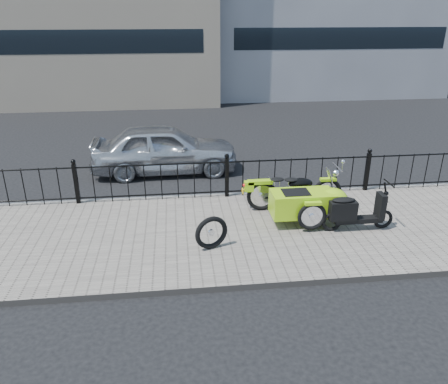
{
  "coord_description": "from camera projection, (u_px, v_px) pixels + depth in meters",
  "views": [
    {
      "loc": [
        -1.19,
        -8.36,
        4.33
      ],
      "look_at": [
        -0.23,
        -0.1,
        0.82
      ],
      "focal_mm": 35.0,
      "sensor_mm": 36.0,
      "label": 1
    }
  ],
  "objects": [
    {
      "name": "sidewalk",
      "position": [
        237.0,
        233.0,
        8.98
      ],
      "size": [
        30.0,
        3.8,
        0.12
      ],
      "primitive_type": "cube",
      "color": "#6C645B",
      "rests_on": "ground"
    },
    {
      "name": "sedan_car",
      "position": [
        165.0,
        149.0,
        12.27
      ],
      "size": [
        4.09,
        1.72,
        1.38
      ],
      "primitive_type": "imported",
      "rotation": [
        0.0,
        0.0,
        1.59
      ],
      "color": "#B6B9BE",
      "rests_on": "ground"
    },
    {
      "name": "iron_fence",
      "position": [
        227.0,
        178.0,
        10.43
      ],
      "size": [
        14.11,
        0.11,
        1.08
      ],
      "color": "black",
      "rests_on": "sidewalk"
    },
    {
      "name": "curb",
      "position": [
        226.0,
        196.0,
        10.76
      ],
      "size": [
        30.0,
        0.1,
        0.12
      ],
      "primitive_type": "cube",
      "color": "gray",
      "rests_on": "ground"
    },
    {
      "name": "motorcycle_sidecar",
      "position": [
        308.0,
        200.0,
        9.22
      ],
      "size": [
        2.28,
        1.48,
        0.98
      ],
      "color": "black",
      "rests_on": "sidewalk"
    },
    {
      "name": "scooter",
      "position": [
        354.0,
        212.0,
        8.85
      ],
      "size": [
        1.5,
        0.44,
        1.02
      ],
      "color": "black",
      "rests_on": "sidewalk"
    },
    {
      "name": "spare_tire",
      "position": [
        211.0,
        233.0,
        8.18
      ],
      "size": [
        0.65,
        0.32,
        0.66
      ],
      "primitive_type": "torus",
      "rotation": [
        1.57,
        0.0,
        0.35
      ],
      "color": "black",
      "rests_on": "sidewalk"
    },
    {
      "name": "ground",
      "position": [
        234.0,
        225.0,
        9.46
      ],
      "size": [
        120.0,
        120.0,
        0.0
      ],
      "primitive_type": "plane",
      "color": "black",
      "rests_on": "ground"
    }
  ]
}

